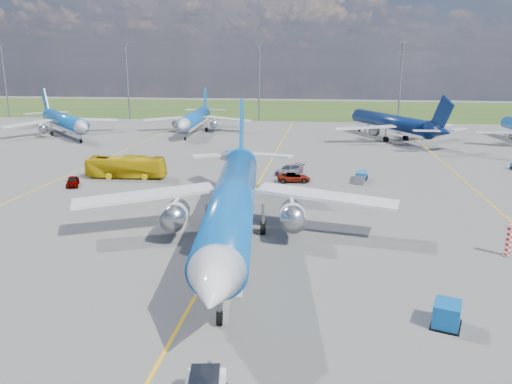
# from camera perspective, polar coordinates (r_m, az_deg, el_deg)

# --- Properties ---
(ground) EXTENTS (400.00, 400.00, 0.00)m
(ground) POSITION_cam_1_polar(r_m,az_deg,el_deg) (41.80, -5.64, -9.53)
(ground) COLOR #50504E
(ground) RESTS_ON ground
(grass_strip) EXTENTS (400.00, 80.00, 0.01)m
(grass_strip) POSITION_cam_1_polar(r_m,az_deg,el_deg) (188.03, 5.02, 9.43)
(grass_strip) COLOR #2D4719
(grass_strip) RESTS_ON ground
(taxiway_lines) EXTENTS (60.25, 160.00, 0.02)m
(taxiway_lines) POSITION_cam_1_polar(r_m,az_deg,el_deg) (67.54, -0.12, 0.04)
(taxiway_lines) COLOR #ECAF14
(taxiway_lines) RESTS_ON ground
(floodlight_masts) EXTENTS (202.20, 0.50, 22.70)m
(floodlight_masts) POSITION_cam_1_polar(r_m,az_deg,el_deg) (147.10, 8.31, 12.79)
(floodlight_masts) COLOR slate
(floodlight_masts) RESTS_ON ground
(warning_post) EXTENTS (0.50, 0.50, 3.00)m
(warning_post) POSITION_cam_1_polar(r_m,az_deg,el_deg) (50.55, 26.91, -4.93)
(warning_post) COLOR red
(warning_post) RESTS_ON ground
(bg_jet_nw) EXTENTS (47.53, 48.02, 10.05)m
(bg_jet_nw) POSITION_cam_1_polar(r_m,az_deg,el_deg) (127.19, -20.97, 6.01)
(bg_jet_nw) COLOR #0B53A7
(bg_jet_nw) RESTS_ON ground
(bg_jet_nnw) EXTENTS (31.71, 40.11, 9.98)m
(bg_jet_nnw) POSITION_cam_1_polar(r_m,az_deg,el_deg) (125.42, -6.94, 6.76)
(bg_jet_nnw) COLOR #0B53A7
(bg_jet_nnw) RESTS_ON ground
(bg_jet_n) EXTENTS (45.46, 50.03, 10.65)m
(bg_jet_n) POSITION_cam_1_polar(r_m,az_deg,el_deg) (117.76, 14.96, 5.86)
(bg_jet_n) COLOR #081B44
(bg_jet_n) RESTS_ON ground
(main_airliner) EXTENTS (40.36, 49.96, 12.08)m
(main_airliner) POSITION_cam_1_polar(r_m,az_deg,el_deg) (48.61, -2.60, -5.91)
(main_airliner) COLOR #0B53A7
(main_airliner) RESTS_ON ground
(uld_container) EXTENTS (2.22, 2.48, 1.65)m
(uld_container) POSITION_cam_1_polar(r_m,az_deg,el_deg) (36.38, 20.98, -12.93)
(uld_container) COLOR #0B539F
(uld_container) RESTS_ON ground
(apron_bus) EXTENTS (12.07, 3.40, 3.33)m
(apron_bus) POSITION_cam_1_polar(r_m,az_deg,el_deg) (77.81, -14.63, 2.78)
(apron_bus) COLOR gold
(apron_bus) RESTS_ON ground
(service_car_a) EXTENTS (3.07, 4.35, 1.38)m
(service_car_a) POSITION_cam_1_polar(r_m,az_deg,el_deg) (75.04, -20.22, 1.15)
(service_car_a) COLOR #999999
(service_car_a) RESTS_ON ground
(service_car_b) EXTENTS (5.14, 3.04, 1.34)m
(service_car_b) POSITION_cam_1_polar(r_m,az_deg,el_deg) (73.05, 4.36, 1.66)
(service_car_b) COLOR #999999
(service_car_b) RESTS_ON ground
(service_car_c) EXTENTS (4.96, 5.28, 1.50)m
(service_car_c) POSITION_cam_1_polar(r_m,az_deg,el_deg) (77.92, 3.82, 2.56)
(service_car_c) COLOR #999999
(service_car_c) RESTS_ON ground
(baggage_tug_w) EXTENTS (2.20, 5.43, 1.19)m
(baggage_tug_w) POSITION_cam_1_polar(r_m,az_deg,el_deg) (75.17, 11.88, 1.67)
(baggage_tug_w) COLOR #1B60A2
(baggage_tug_w) RESTS_ON ground
(baggage_tug_c) EXTENTS (1.34, 4.55, 1.02)m
(baggage_tug_c) POSITION_cam_1_polar(r_m,az_deg,el_deg) (91.63, -3.31, 4.23)
(baggage_tug_c) COLOR #1B40A6
(baggage_tug_c) RESTS_ON ground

